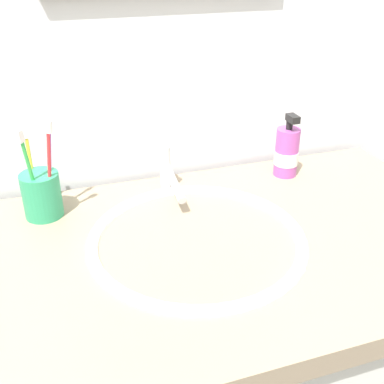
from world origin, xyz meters
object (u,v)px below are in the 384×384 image
at_px(toothbrush_yellow, 31,163).
at_px(soap_dispenser, 287,152).
at_px(toothbrush_cup, 42,195).
at_px(toothbrush_green, 30,170).
at_px(faucet, 168,173).
at_px(toothbrush_red, 49,164).
at_px(toothbrush_purple, 50,161).

relative_size(toothbrush_yellow, soap_dispenser, 1.14).
relative_size(toothbrush_cup, toothbrush_yellow, 0.53).
distance_m(toothbrush_cup, toothbrush_green, 0.07).
bearing_deg(toothbrush_cup, faucet, 1.15).
bearing_deg(faucet, soap_dispenser, 1.52).
relative_size(faucet, toothbrush_green, 0.85).
xyz_separation_m(toothbrush_yellow, soap_dispenser, (0.58, -0.02, -0.05)).
bearing_deg(faucet, toothbrush_cup, -178.85).
relative_size(faucet, toothbrush_red, 0.81).
bearing_deg(toothbrush_cup, toothbrush_yellow, 109.53).
bearing_deg(toothbrush_purple, faucet, -1.80).
bearing_deg(soap_dispenser, toothbrush_green, -176.31).
distance_m(faucet, toothbrush_yellow, 0.29).
xyz_separation_m(toothbrush_purple, toothbrush_green, (-0.04, -0.04, 0.00)).
bearing_deg(toothbrush_red, toothbrush_cup, 141.68).
height_order(toothbrush_purple, soap_dispenser, toothbrush_purple).
bearing_deg(toothbrush_cup, toothbrush_green, -117.87).
xyz_separation_m(faucet, toothbrush_green, (-0.29, -0.03, 0.06)).
relative_size(toothbrush_yellow, toothbrush_green, 0.90).
bearing_deg(toothbrush_purple, toothbrush_cup, -152.88).
height_order(toothbrush_cup, toothbrush_purple, toothbrush_purple).
height_order(faucet, toothbrush_green, toothbrush_green).
relative_size(toothbrush_red, toothbrush_yellow, 1.16).
bearing_deg(toothbrush_purple, soap_dispenser, 0.02).
bearing_deg(toothbrush_green, faucet, 5.95).
bearing_deg(toothbrush_purple, toothbrush_red, -93.22).
distance_m(faucet, toothbrush_red, 0.26).
bearing_deg(toothbrush_yellow, toothbrush_red, -55.66).
bearing_deg(toothbrush_green, toothbrush_cup, 62.13).
bearing_deg(toothbrush_red, faucet, 5.62).
height_order(toothbrush_cup, toothbrush_green, toothbrush_green).
xyz_separation_m(faucet, toothbrush_yellow, (-0.28, 0.03, 0.05)).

